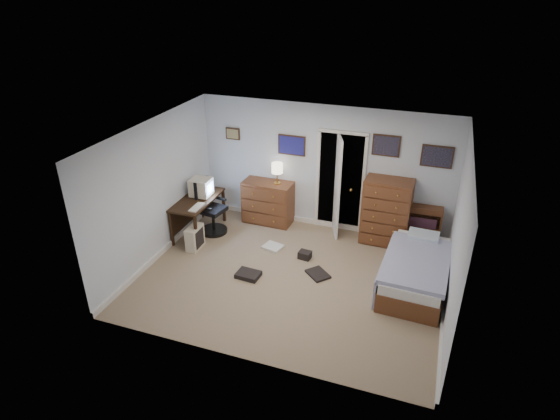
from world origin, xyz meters
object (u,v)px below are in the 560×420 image
Objects in this scene: office_chair at (210,212)px; tall_dresser at (386,212)px; low_dresser at (268,202)px; bed at (415,271)px; computer_desk at (194,206)px.

office_chair is 3.41m from tall_dresser.
low_dresser is 3.33m from bed.
computer_desk is 0.68× the size of bed.
tall_dresser is (2.39, -0.02, 0.20)m from low_dresser.
computer_desk is 4.30m from bed.
computer_desk is at bearing -146.36° from office_chair.
bed is (4.27, -0.41, -0.28)m from computer_desk.
bed is at bearing -60.03° from tall_dresser.
tall_dresser is at bearing 1.32° from low_dresser.
office_chair is at bearing 23.12° from computer_desk.
computer_desk is 1.01× the size of tall_dresser.
bed is (3.06, -1.31, -0.15)m from low_dresser.
computer_desk is 0.34m from office_chair.
tall_dresser reaches higher than low_dresser.
computer_desk is 3.70m from tall_dresser.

